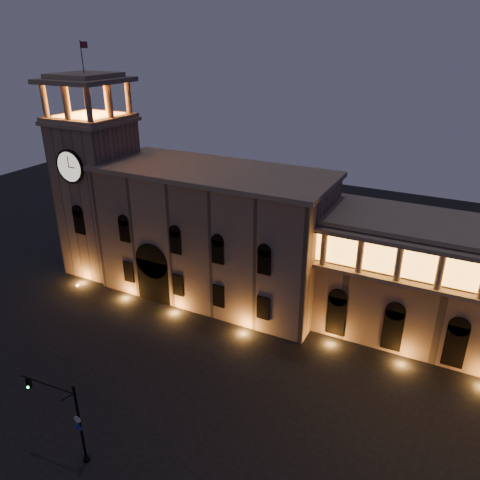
{
  "coord_description": "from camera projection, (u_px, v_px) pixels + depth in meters",
  "views": [
    {
      "loc": [
        26.97,
        -27.27,
        33.12
      ],
      "look_at": [
        4.92,
        16.0,
        11.62
      ],
      "focal_mm": 35.0,
      "sensor_mm": 36.0,
      "label": 1
    }
  ],
  "objects": [
    {
      "name": "ground",
      "position": [
        124.0,
        394.0,
        46.82
      ],
      "size": [
        160.0,
        160.0,
        0.0
      ],
      "primitive_type": "plane",
      "color": "black",
      "rests_on": "ground"
    },
    {
      "name": "government_building",
      "position": [
        213.0,
        234.0,
        62.0
      ],
      "size": [
        30.8,
        12.8,
        17.6
      ],
      "color": "#8B705B",
      "rests_on": "ground"
    },
    {
      "name": "clock_tower",
      "position": [
        99.0,
        190.0,
        67.37
      ],
      "size": [
        9.8,
        9.8,
        32.4
      ],
      "color": "#8B705B",
      "rests_on": "ground"
    },
    {
      "name": "traffic_light",
      "position": [
        70.0,
        419.0,
        38.27
      ],
      "size": [
        5.82,
        0.89,
        8.0
      ],
      "rotation": [
        0.0,
        0.0,
        0.07
      ],
      "color": "black",
      "rests_on": "ground"
    }
  ]
}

